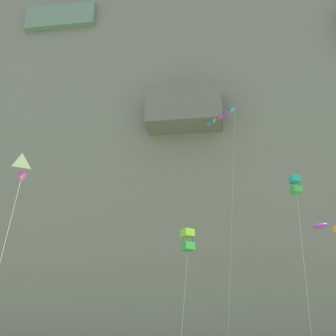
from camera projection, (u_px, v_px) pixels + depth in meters
name	position (u px, v px, depth m)	size (l,w,h in m)	color
cliff_face	(190.00, 128.00, 72.08)	(180.00, 31.25, 80.37)	slate
kite_delta_low_left	(28.00, 183.00, 17.02)	(1.74, 4.20, 9.11)	white
kite_box_high_right	(188.00, 240.00, 38.53)	(1.46, 6.00, 13.39)	#8CCC33
kite_box_mid_center	(296.00, 185.00, 34.86)	(2.39, 5.86, 16.53)	teal
kite_banner_far_right	(221.00, 124.00, 45.77)	(3.50, 6.06, 27.99)	black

